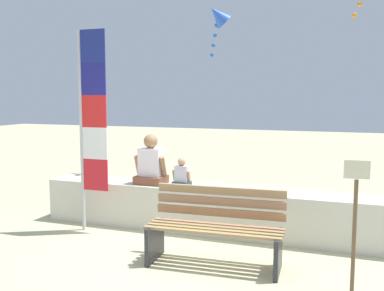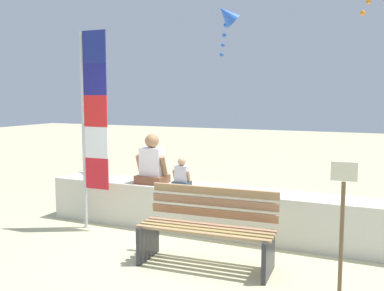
# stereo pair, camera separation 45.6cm
# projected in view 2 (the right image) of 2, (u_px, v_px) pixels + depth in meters

# --- Properties ---
(ground_plane) EXTENTS (40.00, 40.00, 0.00)m
(ground_plane) POSITION_uv_depth(u_px,v_px,m) (194.00, 251.00, 5.58)
(ground_plane) COLOR beige
(seawall_ledge) EXTENTS (5.38, 0.61, 0.66)m
(seawall_ledge) POSITION_uv_depth(u_px,v_px,m) (217.00, 211.00, 6.30)
(seawall_ledge) COLOR beige
(seawall_ledge) RESTS_ON ground
(park_bench) EXTENTS (1.62, 0.69, 0.88)m
(park_bench) POSITION_uv_depth(u_px,v_px,m) (207.00, 230.00, 5.11)
(park_bench) COLOR #A78357
(park_bench) RESTS_ON ground
(person_adult) EXTENTS (0.49, 0.36, 0.75)m
(person_adult) POSITION_uv_depth(u_px,v_px,m) (152.00, 164.00, 6.61)
(person_adult) COLOR brown
(person_adult) RESTS_ON seawall_ledge
(person_child) EXTENTS (0.27, 0.20, 0.42)m
(person_child) POSITION_uv_depth(u_px,v_px,m) (182.00, 175.00, 6.42)
(person_child) COLOR #2B3E46
(person_child) RESTS_ON seawall_ledge
(flag_banner) EXTENTS (0.44, 0.05, 2.90)m
(flag_banner) POSITION_uv_depth(u_px,v_px,m) (91.00, 118.00, 6.35)
(flag_banner) COLOR #B7B7BC
(flag_banner) RESTS_ON ground
(kite_blue) EXTENTS (0.62, 0.66, 1.01)m
(kite_blue) POSITION_uv_depth(u_px,v_px,m) (227.00, 16.00, 8.41)
(kite_blue) COLOR blue
(sign_post) EXTENTS (0.24, 0.04, 1.36)m
(sign_post) POSITION_uv_depth(u_px,v_px,m) (342.00, 220.00, 4.14)
(sign_post) COLOR brown
(sign_post) RESTS_ON ground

